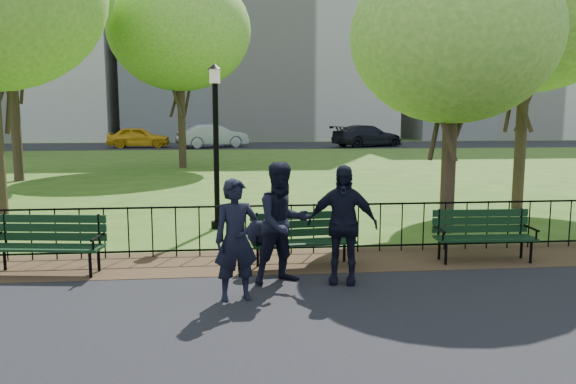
{
  "coord_description": "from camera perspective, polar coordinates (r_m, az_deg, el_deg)",
  "views": [
    {
      "loc": [
        -0.84,
        -7.62,
        2.49
      ],
      "look_at": [
        0.09,
        1.5,
        1.19
      ],
      "focal_mm": 35.0,
      "sensor_mm": 36.0,
      "label": 1
    }
  ],
  "objects": [
    {
      "name": "person_left",
      "position": [
        7.46,
        -5.28,
        -4.86
      ],
      "size": [
        0.66,
        0.5,
        1.62
      ],
      "primitive_type": "imported",
      "rotation": [
        0.0,
        0.0,
        0.21
      ],
      "color": "black",
      "rests_on": "asphalt_path"
    },
    {
      "name": "far_street",
      "position": [
        42.7,
        -4.71,
        4.73
      ],
      "size": [
        70.0,
        9.0,
        0.01
      ],
      "primitive_type": "cube",
      "color": "black",
      "rests_on": "ground"
    },
    {
      "name": "tree_near_e",
      "position": [
        12.1,
        16.49,
        14.99
      ],
      "size": [
        4.15,
        4.15,
        5.79
      ],
      "color": "#2D2116",
      "rests_on": "ground"
    },
    {
      "name": "lamppost",
      "position": [
        12.05,
        -7.33,
        5.24
      ],
      "size": [
        0.31,
        0.31,
        3.5
      ],
      "color": "black",
      "rests_on": "ground"
    },
    {
      "name": "ground",
      "position": [
        8.06,
        0.44,
        -9.92
      ],
      "size": [
        120.0,
        120.0,
        0.0
      ],
      "primitive_type": "plane",
      "color": "#365516"
    },
    {
      "name": "person_right",
      "position": [
        8.19,
        5.53,
        -3.28
      ],
      "size": [
        1.09,
        0.67,
        1.74
      ],
      "primitive_type": "imported",
      "rotation": [
        0.0,
        0.0,
        -0.27
      ],
      "color": "black",
      "rests_on": "asphalt_path"
    },
    {
      "name": "park_bench_left_a",
      "position": [
        9.48,
        -23.19,
        -4.31
      ],
      "size": [
        1.78,
        0.76,
        0.98
      ],
      "rotation": [
        0.0,
        0.0,
        -0.13
      ],
      "color": "black",
      "rests_on": "ground"
    },
    {
      "name": "taxi",
      "position": [
        41.24,
        -14.93,
        5.4
      ],
      "size": [
        4.39,
        1.87,
        1.48
      ],
      "primitive_type": "imported",
      "rotation": [
        0.0,
        0.0,
        1.6
      ],
      "color": "gold",
      "rests_on": "far_street"
    },
    {
      "name": "iron_fence",
      "position": [
        9.86,
        -0.83,
        -3.57
      ],
      "size": [
        24.06,
        0.06,
        1.0
      ],
      "color": "black",
      "rests_on": "ground"
    },
    {
      "name": "park_bench_main",
      "position": [
        8.98,
        -0.12,
        -4.22
      ],
      "size": [
        1.79,
        0.68,
        0.95
      ],
      "rotation": [
        0.0,
        0.0,
        0.1
      ],
      "color": "black",
      "rests_on": "ground"
    },
    {
      "name": "park_bench_right_a",
      "position": [
        9.99,
        19.2,
        -3.65
      ],
      "size": [
        1.67,
        0.58,
        0.94
      ],
      "rotation": [
        0.0,
        0.0,
        -0.04
      ],
      "color": "black",
      "rests_on": "ground"
    },
    {
      "name": "apartment_east",
      "position": [
        62.48,
        20.55,
        16.35
      ],
      "size": [
        20.0,
        15.0,
        24.0
      ],
      "primitive_type": "cube",
      "color": "silver",
      "rests_on": "ground"
    },
    {
      "name": "tree_far_c",
      "position": [
        26.11,
        -10.98,
        15.87
      ],
      "size": [
        6.29,
        6.29,
        8.77
      ],
      "color": "#2D2116",
      "rests_on": "ground"
    },
    {
      "name": "person_mid",
      "position": [
        8.15,
        -0.53,
        -3.16
      ],
      "size": [
        0.97,
        0.73,
        1.78
      ],
      "primitive_type": "imported",
      "rotation": [
        0.0,
        0.0,
        0.37
      ],
      "color": "black",
      "rests_on": "asphalt_path"
    },
    {
      "name": "sedan_silver",
      "position": [
        40.34,
        -7.65,
        5.66
      ],
      "size": [
        5.22,
        3.58,
        1.63
      ],
      "primitive_type": "imported",
      "rotation": [
        0.0,
        0.0,
        1.99
      ],
      "color": "#95979C",
      "rests_on": "far_street"
    },
    {
      "name": "sedan_dark",
      "position": [
        41.44,
        8.06,
        5.67
      ],
      "size": [
        5.82,
        3.96,
        1.56
      ],
      "primitive_type": "imported",
      "rotation": [
        0.0,
        0.0,
        1.93
      ],
      "color": "black",
      "rests_on": "far_street"
    },
    {
      "name": "dirt_strip",
      "position": [
        9.48,
        -0.56,
        -7.05
      ],
      "size": [
        60.0,
        1.6,
        0.01
      ],
      "primitive_type": "cube",
      "color": "#3B2B18",
      "rests_on": "ground"
    }
  ]
}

